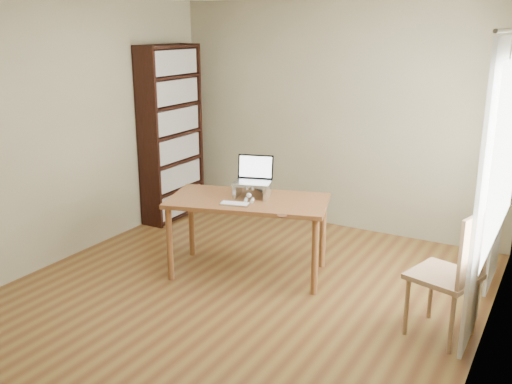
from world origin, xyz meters
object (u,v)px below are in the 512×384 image
Objects in this scene: bookshelf at (171,134)px; chair at (456,269)px; cat at (253,189)px; keyboard at (235,204)px; desk at (248,208)px; laptop at (255,176)px.

chair is (3.61, -1.29, -0.49)m from bookshelf.
bookshelf is 4.38× the size of cat.
keyboard is at bearing -36.84° from bookshelf.
bookshelf is 1.99m from desk.
laptop reaches higher than keyboard.
chair is at bearing -37.84° from cat.
laptop is 2.03m from chair.
cat is at bearing -174.93° from chair.
chair is at bearing -19.57° from bookshelf.
bookshelf is at bearing 124.22° from cat.
chair reaches higher than cat.
keyboard is (-0.01, -0.22, 0.10)m from desk.
desk is 0.19m from cat.
laptop is at bearing 38.91° from cat.
bookshelf reaches higher than keyboard.
laptop is at bearing -175.85° from chair.
laptop is at bearing 73.51° from desk.
bookshelf is 1.29× the size of desk.
cat is at bearing 75.57° from keyboard.
desk is (1.67, -1.02, -0.39)m from bookshelf.
bookshelf reaches higher than desk.
bookshelf is at bearing 128.47° from keyboard.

